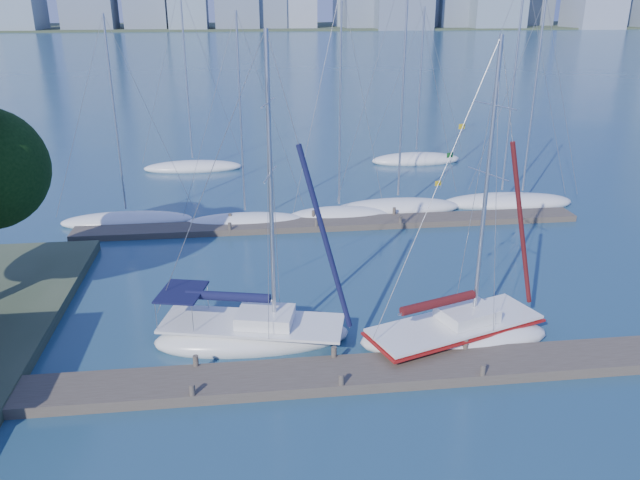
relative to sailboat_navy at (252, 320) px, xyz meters
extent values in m
plane|color=navy|center=(2.94, -2.97, -1.02)|extent=(700.00, 700.00, 0.00)
cube|color=#483F35|center=(2.94, -2.97, -0.82)|extent=(26.00, 2.00, 0.40)
cube|color=#483F35|center=(4.94, 13.03, -0.84)|extent=(30.00, 1.80, 0.36)
cube|color=#38472D|center=(2.94, 317.03, -1.02)|extent=(800.00, 100.00, 1.50)
ellipsoid|color=white|center=(0.00, 0.00, -0.79)|extent=(8.02, 4.22, 1.34)
cube|color=white|center=(0.00, 0.00, -0.17)|extent=(7.43, 3.90, 0.11)
cube|color=white|center=(0.52, -0.12, 0.15)|extent=(2.47, 2.08, 0.49)
cylinder|color=silver|center=(0.87, -0.21, 5.33)|extent=(0.16, 0.16, 10.91)
cylinder|color=silver|center=(-0.89, 0.22, 0.86)|extent=(3.54, 0.93, 0.09)
cylinder|color=#101136|center=(-0.89, 0.22, 0.95)|extent=(3.32, 1.13, 0.36)
cube|color=#101136|center=(-2.68, 0.64, 1.04)|extent=(2.06, 2.45, 0.07)
ellipsoid|color=white|center=(7.90, -0.93, -0.79)|extent=(7.94, 4.82, 1.32)
cube|color=white|center=(7.90, -0.93, -0.18)|extent=(7.35, 4.45, 0.11)
cube|color=white|center=(8.40, -0.76, 0.13)|extent=(2.53, 2.21, 0.49)
cylinder|color=silver|center=(8.74, -0.64, 5.22)|extent=(0.16, 0.16, 10.70)
cylinder|color=silver|center=(7.05, -1.23, 0.84)|extent=(3.40, 1.26, 0.09)
cylinder|color=#430E0E|center=(7.05, -1.23, 0.93)|extent=(3.22, 1.42, 0.35)
cube|color=maroon|center=(7.90, -0.93, -0.33)|extent=(7.53, 4.59, 0.09)
ellipsoid|color=white|center=(-7.26, 14.98, -0.82)|extent=(8.10, 3.79, 1.07)
cylinder|color=silver|center=(-7.26, 14.98, 5.47)|extent=(0.12, 0.12, 11.03)
ellipsoid|color=white|center=(-0.17, 14.04, -0.83)|extent=(7.41, 2.82, 1.01)
cylinder|color=silver|center=(-0.17, 14.04, 5.52)|extent=(0.11, 0.11, 11.23)
ellipsoid|color=white|center=(5.61, 14.50, -0.82)|extent=(6.65, 4.30, 1.05)
cylinder|color=silver|center=(5.61, 14.50, 6.24)|extent=(0.11, 0.11, 12.61)
ellipsoid|color=white|center=(9.54, 15.41, -0.80)|extent=(8.38, 3.53, 1.19)
cylinder|color=silver|center=(9.54, 15.41, 7.26)|extent=(0.13, 0.13, 14.39)
ellipsoid|color=white|center=(16.66, 15.95, -0.81)|extent=(8.32, 4.28, 1.13)
cylinder|color=silver|center=(16.66, 15.95, 6.75)|extent=(0.12, 0.12, 13.47)
ellipsoid|color=white|center=(17.86, 15.48, -0.80)|extent=(7.25, 4.01, 1.19)
cylinder|color=silver|center=(17.86, 15.48, 5.99)|extent=(0.13, 0.13, 11.87)
ellipsoid|color=white|center=(-4.20, 27.60, -0.81)|extent=(8.04, 4.11, 1.10)
cylinder|color=silver|center=(-4.20, 27.60, 6.41)|extent=(0.12, 0.12, 12.84)
ellipsoid|color=white|center=(14.09, 27.84, -0.79)|extent=(7.80, 3.83, 1.22)
cylinder|color=silver|center=(14.09, 27.84, 5.65)|extent=(0.13, 0.13, 11.11)
camera|label=1|loc=(0.05, -21.72, 11.62)|focal=35.00mm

